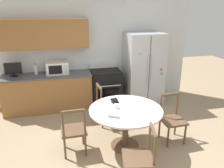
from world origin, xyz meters
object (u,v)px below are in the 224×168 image
object	(u,v)px
microwave	(58,68)
dining_chair_far	(106,105)
refrigerator	(143,69)
dining_chair_right	(172,120)
countertop_tv	(13,69)
oven_range	(106,87)
dining_chair_near	(140,158)
candle_glass	(116,107)
dining_chair_left	(74,131)
counter_bottle	(36,70)
wallet	(115,101)

from	to	relation	value
microwave	dining_chair_far	distance (m)	1.57
refrigerator	dining_chair_right	bearing A→B (deg)	-93.27
refrigerator	dining_chair_right	xyz separation A→B (m)	(-0.10, -1.83, -0.48)
countertop_tv	dining_chair_right	world-z (taller)	countertop_tv
dining_chair_far	dining_chair_right	bearing A→B (deg)	44.40
oven_range	microwave	world-z (taller)	microwave
dining_chair_right	dining_chair_near	distance (m)	1.33
candle_glass	refrigerator	bearing A→B (deg)	56.48
dining_chair_left	candle_glass	bearing A→B (deg)	1.89
counter_bottle	dining_chair_far	xyz separation A→B (m)	(1.49, -1.09, -0.57)
refrigerator	oven_range	distance (m)	1.09
microwave	wallet	xyz separation A→B (m)	(1.01, -1.66, -0.26)
oven_range	candle_glass	size ratio (longest dim) A/B	13.36
dining_chair_near	wallet	xyz separation A→B (m)	(-0.06, 1.22, 0.35)
counter_bottle	candle_glass	distance (m)	2.45
oven_range	dining_chair_left	size ratio (longest dim) A/B	1.20
candle_glass	countertop_tv	bearing A→B (deg)	135.92
candle_glass	wallet	distance (m)	0.25
dining_chair_far	dining_chair_right	xyz separation A→B (m)	(1.07, -0.91, 0.00)
dining_chair_left	wallet	xyz separation A→B (m)	(0.79, 0.30, 0.35)
dining_chair_near	dining_chair_right	bearing A→B (deg)	-35.47
countertop_tv	dining_chair_near	size ratio (longest dim) A/B	0.42
dining_chair_right	dining_chair_far	bearing A→B (deg)	-41.72
microwave	counter_bottle	bearing A→B (deg)	177.89
dining_chair_near	wallet	size ratio (longest dim) A/B	5.84
dining_chair_near	oven_range	bearing A→B (deg)	9.73
refrigerator	countertop_tv	distance (m)	3.16
oven_range	counter_bottle	distance (m)	1.76
microwave	countertop_tv	bearing A→B (deg)	179.77
microwave	candle_glass	world-z (taller)	microwave
oven_range	dining_chair_right	bearing A→B (deg)	-65.12
countertop_tv	counter_bottle	xyz separation A→B (m)	(0.49, 0.01, -0.07)
wallet	dining_chair_left	bearing A→B (deg)	-159.46
microwave	dining_chair_near	size ratio (longest dim) A/B	0.58
counter_bottle	oven_range	bearing A→B (deg)	-3.31
countertop_tv	dining_chair_near	world-z (taller)	countertop_tv
refrigerator	counter_bottle	size ratio (longest dim) A/B	6.78
counter_bottle	candle_glass	xyz separation A→B (m)	(1.49, -1.93, -0.21)
microwave	dining_chair_left	xyz separation A→B (m)	(0.23, -1.96, -0.61)
dining_chair_left	wallet	world-z (taller)	dining_chair_left
dining_chair_far	wallet	bearing A→B (deg)	-1.73
countertop_tv	candle_glass	xyz separation A→B (m)	(1.98, -1.92, -0.29)
dining_chair_right	candle_glass	size ratio (longest dim) A/B	11.16
dining_chair_far	candle_glass	distance (m)	0.91
microwave	countertop_tv	size ratio (longest dim) A/B	1.39
oven_range	wallet	bearing A→B (deg)	-95.46
microwave	candle_glass	size ratio (longest dim) A/B	6.46
oven_range	dining_chair_near	xyz separation A→B (m)	(-0.09, -2.81, -0.03)
microwave	candle_glass	bearing A→B (deg)	-62.81
dining_chair_right	dining_chair_near	bearing A→B (deg)	41.65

